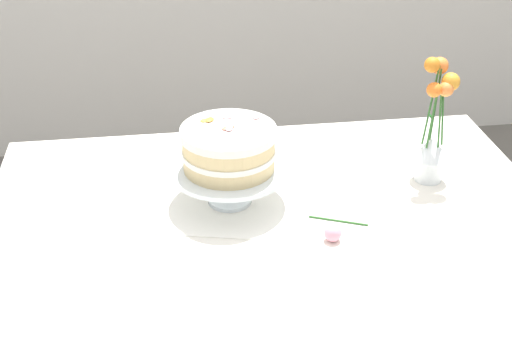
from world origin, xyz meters
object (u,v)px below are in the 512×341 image
(cake_stand, at_px, (229,174))
(flower_vase, at_px, (434,134))
(fallen_rose, at_px, (333,233))
(layer_cake, at_px, (229,148))
(dining_table, at_px, (275,256))

(cake_stand, distance_m, flower_vase, 0.54)
(fallen_rose, bearing_deg, layer_cake, 138.27)
(cake_stand, xyz_separation_m, layer_cake, (-0.00, 0.00, 0.07))
(dining_table, relative_size, fallen_rose, 10.46)
(cake_stand, height_order, fallen_rose, cake_stand)
(dining_table, relative_size, cake_stand, 4.83)
(layer_cake, bearing_deg, dining_table, -49.53)
(cake_stand, bearing_deg, fallen_rose, -41.72)
(layer_cake, distance_m, flower_vase, 0.54)
(dining_table, distance_m, layer_cake, 0.29)
(flower_vase, distance_m, fallen_rose, 0.41)
(dining_table, height_order, flower_vase, flower_vase)
(flower_vase, bearing_deg, fallen_rose, -142.88)
(cake_stand, height_order, flower_vase, flower_vase)
(dining_table, relative_size, layer_cake, 6.02)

